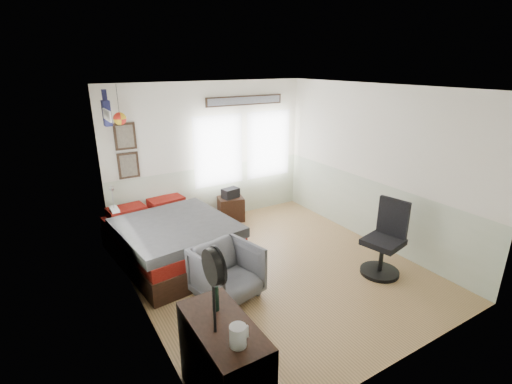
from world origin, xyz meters
TOP-DOWN VIEW (x-y plane):
  - ground_plane at (0.00, 0.00)m, footprint 4.00×4.50m
  - room_shell at (-0.08, 0.19)m, footprint 4.02×4.52m
  - wall_decor at (-1.10, 1.96)m, footprint 3.55×1.32m
  - bed at (-1.26, 1.12)m, footprint 1.78×2.36m
  - dresser at (-1.74, -1.76)m, footprint 0.48×1.00m
  - armchair at (-0.95, -0.25)m, footprint 0.94×0.96m
  - nightstand at (0.28, 2.01)m, footprint 0.56×0.49m
  - task_chair at (1.33, -0.92)m, footprint 0.60×0.60m
  - kettle at (-1.75, -2.05)m, footprint 0.16×0.14m
  - bottle at (-1.70, -1.56)m, footprint 0.06×0.06m
  - stand_fan at (-1.82, -1.82)m, footprint 0.08×0.32m
  - black_bag at (0.28, 2.01)m, footprint 0.35×0.26m

SIDE VIEW (x-z plane):
  - ground_plane at x=0.00m, z-range -0.01..0.00m
  - nightstand at x=0.28m, z-range 0.00..0.48m
  - bed at x=-1.26m, z-range -0.01..0.70m
  - armchair at x=-0.95m, z-range 0.00..0.73m
  - dresser at x=-1.74m, z-range 0.00..0.90m
  - task_chair at x=1.33m, z-range -0.11..1.04m
  - black_bag at x=0.28m, z-range 0.48..0.67m
  - kettle at x=-1.75m, z-range 0.90..1.08m
  - bottle at x=-1.70m, z-range 0.90..1.15m
  - stand_fan at x=-1.82m, z-range 1.11..1.88m
  - room_shell at x=-0.08m, z-range 0.26..2.97m
  - wall_decor at x=-1.10m, z-range 1.38..2.82m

